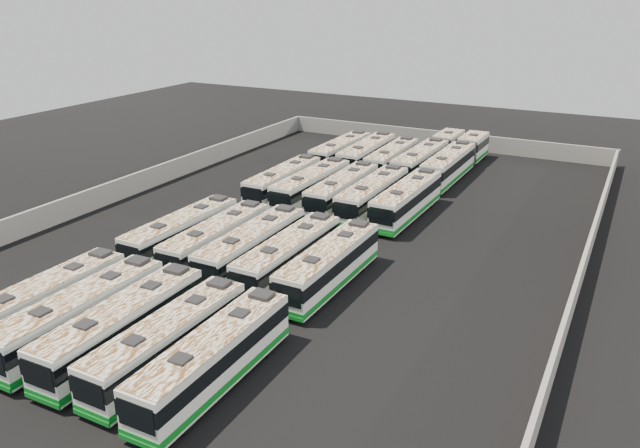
% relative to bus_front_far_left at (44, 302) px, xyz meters
% --- Properties ---
extents(ground, '(140.00, 140.00, 0.00)m').
position_rel_bus_front_far_left_xyz_m(ground, '(7.68, 22.52, -1.72)').
color(ground, black).
rests_on(ground, ground).
extents(perimeter_wall, '(45.20, 73.20, 2.20)m').
position_rel_bus_front_far_left_xyz_m(perimeter_wall, '(7.68, 22.52, -0.62)').
color(perimeter_wall, gray).
rests_on(perimeter_wall, ground).
extents(bus_front_far_left, '(2.67, 12.00, 3.37)m').
position_rel_bus_front_far_left_xyz_m(bus_front_far_left, '(0.00, 0.00, 0.00)').
color(bus_front_far_left, silver).
rests_on(bus_front_far_left, ground).
extents(bus_front_left, '(2.63, 12.36, 3.48)m').
position_rel_bus_front_far_left_xyz_m(bus_front_left, '(3.43, -0.13, 0.06)').
color(bus_front_left, silver).
rests_on(bus_front_left, ground).
extents(bus_front_center, '(2.83, 12.35, 3.47)m').
position_rel_bus_front_far_left_xyz_m(bus_front_center, '(6.74, 0.04, 0.05)').
color(bus_front_center, silver).
rests_on(bus_front_center, ground).
extents(bus_front_right, '(2.58, 11.93, 3.36)m').
position_rel_bus_front_far_left_xyz_m(bus_front_right, '(10.20, 0.06, -0.01)').
color(bus_front_right, silver).
rests_on(bus_front_right, ground).
extents(bus_front_far_right, '(2.67, 12.10, 3.40)m').
position_rel_bus_front_far_left_xyz_m(bus_front_far_right, '(13.54, -0.17, 0.01)').
color(bus_front_far_right, silver).
rests_on(bus_front_far_right, ground).
extents(bus_midfront_far_left, '(2.81, 12.05, 3.38)m').
position_rel_bus_front_far_left_xyz_m(bus_midfront_far_left, '(-0.01, 13.68, 0.00)').
color(bus_midfront_far_left, silver).
rests_on(bus_midfront_far_left, ground).
extents(bus_midfront_left, '(2.68, 12.00, 3.37)m').
position_rel_bus_front_far_left_xyz_m(bus_midfront_left, '(3.49, 13.72, -0.00)').
color(bus_midfront_left, silver).
rests_on(bus_midfront_left, ground).
extents(bus_midfront_center, '(2.68, 12.34, 3.47)m').
position_rel_bus_front_far_left_xyz_m(bus_midfront_center, '(6.86, 13.72, 0.05)').
color(bus_midfront_center, silver).
rests_on(bus_midfront_center, ground).
extents(bus_midfront_right, '(2.64, 12.15, 3.42)m').
position_rel_bus_front_far_left_xyz_m(bus_midfront_right, '(10.21, 13.59, 0.02)').
color(bus_midfront_right, silver).
rests_on(bus_midfront_right, ground).
extents(bus_midfront_far_right, '(2.67, 12.15, 3.42)m').
position_rel_bus_front_far_left_xyz_m(bus_midfront_far_right, '(13.66, 13.53, 0.02)').
color(bus_midfront_far_right, silver).
rests_on(bus_midfront_far_right, ground).
extents(bus_midback_far_left, '(2.64, 12.02, 3.38)m').
position_rel_bus_front_far_left_xyz_m(bus_midback_far_left, '(0.07, 29.83, 0.00)').
color(bus_midback_far_left, silver).
rests_on(bus_midback_far_left, ground).
extents(bus_midback_left, '(2.85, 12.31, 3.45)m').
position_rel_bus_front_far_left_xyz_m(bus_midback_left, '(3.40, 29.79, 0.04)').
color(bus_midback_left, silver).
rests_on(bus_midback_left, ground).
extents(bus_midback_center, '(2.66, 12.18, 3.43)m').
position_rel_bus_front_far_left_xyz_m(bus_midback_center, '(6.85, 29.91, 0.03)').
color(bus_midback_center, silver).
rests_on(bus_midback_center, ground).
extents(bus_midback_right, '(2.66, 12.33, 3.47)m').
position_rel_bus_front_far_left_xyz_m(bus_midback_right, '(10.14, 29.85, 0.05)').
color(bus_midback_right, silver).
rests_on(bus_midback_right, ground).
extents(bus_midback_far_right, '(2.84, 12.40, 3.48)m').
position_rel_bus_front_far_left_xyz_m(bus_midback_far_right, '(13.54, 30.04, 0.06)').
color(bus_midback_far_right, silver).
rests_on(bus_midback_far_right, ground).
extents(bus_back_far_left, '(2.73, 12.06, 3.39)m').
position_rel_bus_front_far_left_xyz_m(bus_back_far_left, '(-0.03, 43.66, 0.01)').
color(bus_back_far_left, silver).
rests_on(bus_back_far_left, ground).
extents(bus_back_left, '(2.92, 12.56, 3.53)m').
position_rel_bus_front_far_left_xyz_m(bus_back_left, '(3.43, 43.73, 0.08)').
color(bus_back_left, silver).
rests_on(bus_back_left, ground).
extents(bus_back_center, '(2.73, 11.97, 3.36)m').
position_rel_bus_front_far_left_xyz_m(bus_back_center, '(6.74, 43.50, -0.01)').
color(bus_back_center, silver).
rests_on(bus_back_center, ground).
extents(bus_back_right, '(3.05, 19.19, 3.47)m').
position_rel_bus_front_far_left_xyz_m(bus_back_right, '(10.21, 47.02, 0.05)').
color(bus_back_right, silver).
rests_on(bus_back_right, ground).
extents(bus_back_far_right, '(2.80, 19.37, 3.51)m').
position_rel_bus_front_far_left_xyz_m(bus_back_far_right, '(13.54, 46.87, 0.07)').
color(bus_back_far_right, silver).
rests_on(bus_back_far_right, ground).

